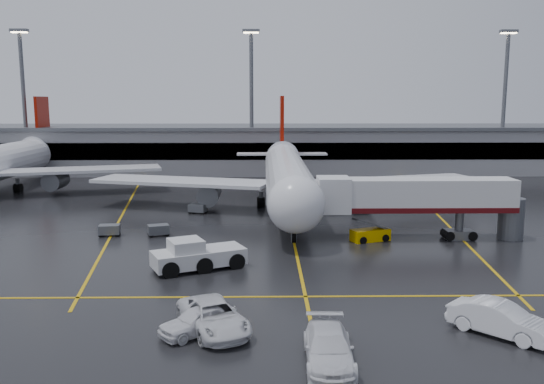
{
  "coord_description": "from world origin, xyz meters",
  "views": [
    {
      "loc": [
        -2.82,
        -58.68,
        13.22
      ],
      "look_at": [
        -2.0,
        -2.0,
        4.0
      ],
      "focal_mm": 37.15,
      "sensor_mm": 36.0,
      "label": 1
    }
  ],
  "objects": [
    {
      "name": "service_van_d",
      "position": [
        -6.62,
        -28.03,
        0.79
      ],
      "size": [
        4.82,
        4.34,
        1.59
      ],
      "primitive_type": "imported",
      "rotation": [
        0.0,
        0.0,
        -0.91
      ],
      "color": "white",
      "rests_on": "ground"
    },
    {
      "name": "belt_loader",
      "position": [
        7.32,
        -6.53,
        0.57
      ],
      "size": [
        3.99,
        2.77,
        2.33
      ],
      "color": "#D7A000",
      "rests_on": "ground"
    },
    {
      "name": "apron_line_left",
      "position": [
        -20.0,
        10.0,
        0.01
      ],
      "size": [
        9.99,
        69.35,
        0.02
      ],
      "primitive_type": "cube",
      "rotation": [
        0.0,
        0.0,
        0.14
      ],
      "color": "gold",
      "rests_on": "ground"
    },
    {
      "name": "apron_line_stop",
      "position": [
        0.0,
        -22.0,
        0.01
      ],
      "size": [
        60.0,
        0.25,
        0.02
      ],
      "primitive_type": "cube",
      "color": "gold",
      "rests_on": "ground"
    },
    {
      "name": "light_mast_left",
      "position": [
        -45.0,
        42.0,
        14.47
      ],
      "size": [
        3.0,
        1.2,
        25.45
      ],
      "color": "#595B60",
      "rests_on": "ground"
    },
    {
      "name": "ground",
      "position": [
        0.0,
        0.0,
        0.0
      ],
      "size": [
        220.0,
        220.0,
        0.0
      ],
      "primitive_type": "plane",
      "color": "black",
      "rests_on": "ground"
    },
    {
      "name": "terminal",
      "position": [
        0.0,
        47.93,
        4.32
      ],
      "size": [
        122.0,
        19.0,
        8.6
      ],
      "color": "gray",
      "rests_on": "ground"
    },
    {
      "name": "apron_line_right",
      "position": [
        18.0,
        10.0,
        0.01
      ],
      "size": [
        7.57,
        69.64,
        0.02
      ],
      "primitive_type": "cube",
      "rotation": [
        0.0,
        0.0,
        -0.1
      ],
      "color": "gold",
      "rests_on": "ground"
    },
    {
      "name": "main_airliner",
      "position": [
        0.0,
        9.7,
        4.21
      ],
      "size": [
        48.8,
        45.6,
        14.1
      ],
      "color": "silver",
      "rests_on": "ground"
    },
    {
      "name": "baggage_cart_a",
      "position": [
        -13.28,
        -4.26,
        0.63
      ],
      "size": [
        2.32,
        1.89,
        1.12
      ],
      "color": "#595B60",
      "rests_on": "ground"
    },
    {
      "name": "light_mast_mid",
      "position": [
        -5.0,
        42.0,
        14.47
      ],
      "size": [
        3.0,
        1.2,
        25.45
      ],
      "color": "#595B60",
      "rests_on": "ground"
    },
    {
      "name": "baggage_cart_c",
      "position": [
        -10.69,
        6.99,
        0.63
      ],
      "size": [
        2.29,
        1.83,
        1.12
      ],
      "color": "#595B60",
      "rests_on": "ground"
    },
    {
      "name": "service_van_b",
      "position": [
        0.44,
        -31.94,
        0.86
      ],
      "size": [
        2.6,
        6.02,
        1.73
      ],
      "primitive_type": "imported",
      "rotation": [
        0.0,
        0.0,
        -0.03
      ],
      "color": "white",
      "rests_on": "ground"
    },
    {
      "name": "apron_line_centre",
      "position": [
        0.0,
        0.0,
        0.01
      ],
      "size": [
        0.25,
        90.0,
        0.02
      ],
      "primitive_type": "cube",
      "color": "gold",
      "rests_on": "ground"
    },
    {
      "name": "baggage_cart_b",
      "position": [
        -18.13,
        -4.19,
        0.63
      ],
      "size": [
        2.14,
        1.53,
        1.12
      ],
      "color": "#595B60",
      "rests_on": "ground"
    },
    {
      "name": "light_mast_right",
      "position": [
        40.0,
        42.0,
        14.47
      ],
      "size": [
        3.0,
        1.2,
        25.45
      ],
      "color": "#595B60",
      "rests_on": "ground"
    },
    {
      "name": "service_van_c",
      "position": [
        10.61,
        -28.49,
        0.95
      ],
      "size": [
        5.52,
        5.48,
        1.9
      ],
      "primitive_type": "imported",
      "rotation": [
        0.0,
        0.0,
        0.79
      ],
      "color": "white",
      "rests_on": "ground"
    },
    {
      "name": "pushback_tractor",
      "position": [
        -8.21,
        -15.44,
        1.03
      ],
      "size": [
        7.78,
        5.64,
        2.58
      ],
      "color": "silver",
      "rests_on": "ground"
    },
    {
      "name": "service_van_a",
      "position": [
        -5.77,
        -27.67,
        0.87
      ],
      "size": [
        5.24,
        6.89,
        1.74
      ],
      "primitive_type": "imported",
      "rotation": [
        0.0,
        0.0,
        0.43
      ],
      "color": "silver",
      "rests_on": "ground"
    },
    {
      "name": "jet_bridge",
      "position": [
        11.87,
        -6.0,
        3.93
      ],
      "size": [
        19.9,
        3.4,
        6.05
      ],
      "color": "silver",
      "rests_on": "ground"
    }
  ]
}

